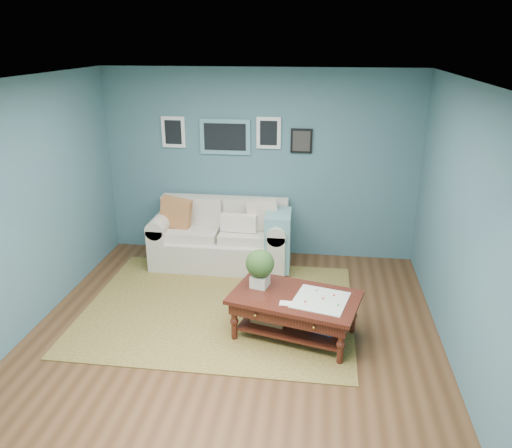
# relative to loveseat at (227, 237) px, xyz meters

# --- Properties ---
(room_shell) EXTENTS (5.00, 5.02, 2.70)m
(room_shell) POSITION_rel_loveseat_xyz_m (0.40, -1.97, 0.95)
(room_shell) COLOR brown
(room_shell) RESTS_ON ground
(area_rug) EXTENTS (3.18, 2.54, 0.01)m
(area_rug) POSITION_rel_loveseat_xyz_m (0.14, -1.28, -0.40)
(area_rug) COLOR brown
(area_rug) RESTS_ON ground
(loveseat) EXTENTS (1.95, 0.89, 1.00)m
(loveseat) POSITION_rel_loveseat_xyz_m (0.00, 0.00, 0.00)
(loveseat) COLOR beige
(loveseat) RESTS_ON ground
(coffee_table) EXTENTS (1.48, 1.08, 0.93)m
(coffee_table) POSITION_rel_loveseat_xyz_m (1.00, -1.74, 0.01)
(coffee_table) COLOR black
(coffee_table) RESTS_ON ground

